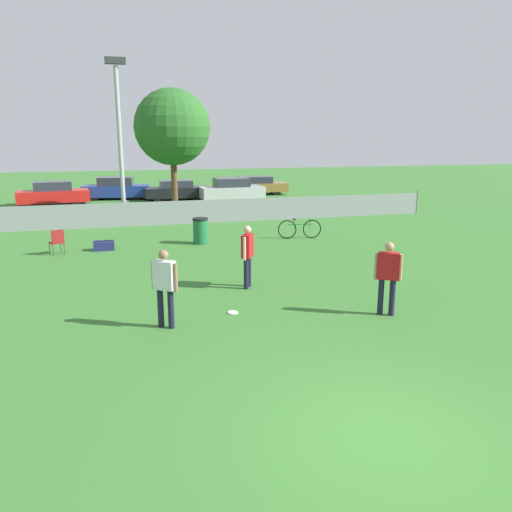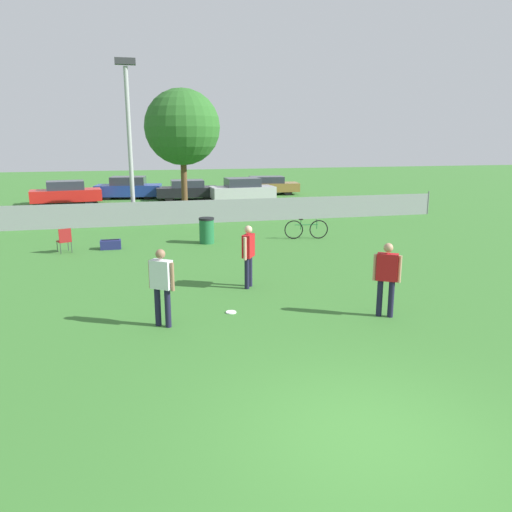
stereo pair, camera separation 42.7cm
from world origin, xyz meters
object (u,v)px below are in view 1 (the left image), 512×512
at_px(parked_car_tan, 255,185).
at_px(player_thrower_red, 388,273).
at_px(parked_car_blue, 116,188).
at_px(trash_bin, 201,231).
at_px(parked_car_silver, 232,190).
at_px(bicycle_sideline, 300,229).
at_px(parked_car_dark, 176,190).
at_px(tree_near_pole, 172,127).
at_px(player_defender_red, 247,252).
at_px(frisbee_disc, 233,312).
at_px(folding_chair_sideline, 57,241).
at_px(light_pole, 119,127).
at_px(player_receiver_white, 165,283).
at_px(gear_bag_sideline, 104,246).
at_px(parked_car_red, 53,194).

bearing_deg(parked_car_tan, player_thrower_red, -92.99).
bearing_deg(parked_car_blue, trash_bin, -71.39).
bearing_deg(trash_bin, parked_car_tan, 67.27).
distance_m(parked_car_silver, parked_car_tan, 3.80).
height_order(bicycle_sideline, parked_car_dark, parked_car_dark).
height_order(tree_near_pole, player_defender_red, tree_near_pole).
xyz_separation_m(parked_car_blue, parked_car_dark, (3.75, -1.60, -0.06)).
distance_m(frisbee_disc, folding_chair_sideline, 8.77).
height_order(light_pole, player_thrower_red, light_pole).
height_order(frisbee_disc, folding_chair_sideline, folding_chair_sideline).
bearing_deg(bicycle_sideline, player_receiver_white, -117.52).
height_order(light_pole, player_defender_red, light_pole).
relative_size(frisbee_disc, gear_bag_sideline, 0.34).
distance_m(tree_near_pole, parked_car_dark, 7.36).
bearing_deg(player_thrower_red, parked_car_silver, 117.88).
height_order(player_receiver_white, trash_bin, player_receiver_white).
xyz_separation_m(player_receiver_white, parked_car_blue, (-0.71, 24.32, -0.30)).
xyz_separation_m(tree_near_pole, frisbee_disc, (-0.64, -16.01, -4.48)).
bearing_deg(player_receiver_white, parked_car_silver, 109.27).
bearing_deg(gear_bag_sideline, player_receiver_white, -80.61).
bearing_deg(gear_bag_sideline, bicycle_sideline, 0.57).
xyz_separation_m(frisbee_disc, parked_car_red, (-6.01, 21.69, 0.67)).
xyz_separation_m(tree_near_pole, parked_car_red, (-6.65, 5.68, -3.81)).
distance_m(trash_bin, parked_car_silver, 13.68).
height_order(parked_car_dark, parked_car_tan, parked_car_tan).
height_order(parked_car_red, parked_car_tan, parked_car_red).
relative_size(light_pole, player_receiver_white, 4.35).
height_order(trash_bin, parked_car_dark, parked_car_dark).
relative_size(player_defender_red, gear_bag_sideline, 2.33).
relative_size(player_receiver_white, parked_car_silver, 0.41).
distance_m(parked_car_red, parked_car_dark, 7.49).
distance_m(player_defender_red, bicycle_sideline, 7.11).
height_order(frisbee_disc, bicycle_sideline, bicycle_sideline).
bearing_deg(parked_car_dark, tree_near_pole, -96.10).
bearing_deg(parked_car_red, gear_bag_sideline, -84.84).
bearing_deg(folding_chair_sideline, player_receiver_white, 86.51).
bearing_deg(light_pole, player_thrower_red, -69.37).
height_order(player_receiver_white, parked_car_red, player_receiver_white).
bearing_deg(trash_bin, parked_car_silver, 71.82).
bearing_deg(bicycle_sideline, parked_car_silver, 98.02).
xyz_separation_m(frisbee_disc, parked_car_dark, (1.46, 22.23, 0.63)).
xyz_separation_m(player_thrower_red, gear_bag_sideline, (-6.29, 8.86, -0.83)).
bearing_deg(player_thrower_red, light_pole, 142.53).
xyz_separation_m(folding_chair_sideline, gear_bag_sideline, (1.54, 0.27, -0.33)).
relative_size(gear_bag_sideline, parked_car_silver, 0.18).
bearing_deg(parked_car_silver, folding_chair_sideline, -127.57).
relative_size(player_receiver_white, parked_car_tan, 0.36).
height_order(tree_near_pole, parked_car_blue, tree_near_pole).
bearing_deg(parked_car_silver, gear_bag_sideline, -123.43).
height_order(player_defender_red, parked_car_silver, player_defender_red).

